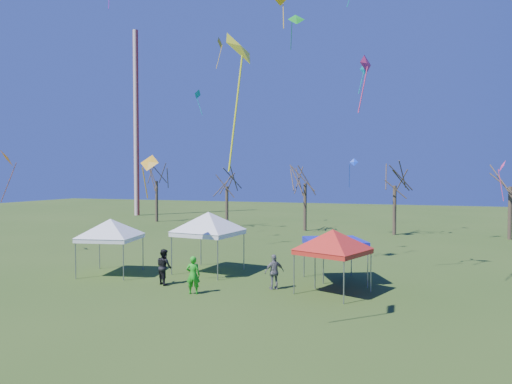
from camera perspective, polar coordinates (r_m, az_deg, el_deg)
ground at (r=21.38m, az=-2.67°, el=-12.48°), size 140.00×140.00×0.00m
radio_mast at (r=64.48m, az=-14.75°, el=8.30°), size 0.70×0.70×25.00m
tree_0 at (r=54.66m, az=-12.34°, el=3.15°), size 3.83×3.83×8.44m
tree_1 at (r=47.59m, az=-3.67°, el=2.53°), size 3.42×3.42×7.54m
tree_2 at (r=44.75m, az=6.17°, el=3.20°), size 3.71×3.71×8.18m
tree_3 at (r=43.29m, az=16.98°, el=2.88°), size 3.59×3.59×7.91m
tree_4 at (r=43.88m, az=29.25°, el=2.68°), size 3.58×3.58×7.89m
tent_white_west at (r=26.01m, az=-17.74°, el=-3.66°), size 3.89×3.89×3.50m
tent_white_mid at (r=25.42m, az=-5.96°, el=-3.01°), size 4.37×4.37×3.88m
tent_red at (r=21.10m, az=9.60°, el=-5.16°), size 3.59×3.59×3.38m
tent_blue at (r=23.41m, az=9.78°, el=-6.27°), size 3.65×3.65×2.16m
person_green at (r=21.20m, az=-7.86°, el=-10.24°), size 0.72×0.58×1.72m
person_dark at (r=23.24m, az=-11.42°, el=-9.13°), size 1.08×1.02×1.75m
person_grey at (r=21.84m, az=2.30°, el=-9.95°), size 1.00×0.93×1.65m
kite_11 at (r=36.73m, az=5.04°, el=20.72°), size 1.51×1.29×2.74m
kite_2 at (r=49.57m, az=-4.48°, el=18.07°), size 0.72×1.36×3.39m
kite_19 at (r=39.81m, az=13.33°, el=14.58°), size 0.84×0.88×2.38m
kite_17 at (r=24.99m, az=13.59°, el=15.20°), size 0.73×0.96×3.01m
kite_5 at (r=14.85m, az=-2.08°, el=17.48°), size 1.17×1.53×4.46m
kite_12 at (r=39.58m, az=28.36°, el=2.79°), size 0.55×1.03×3.17m
kite_13 at (r=44.15m, az=-7.33°, el=11.99°), size 0.69×0.99×2.43m
kite_22 at (r=41.61m, az=12.10°, el=3.52°), size 0.87×0.82×2.62m
kite_14 at (r=35.02m, az=-28.65°, el=3.74°), size 1.63×1.51×3.58m
kite_1 at (r=22.29m, az=-13.22°, el=3.54°), size 1.00×0.67×2.15m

